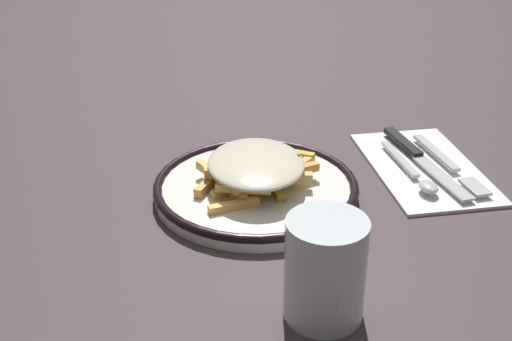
% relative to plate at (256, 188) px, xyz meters
% --- Properties ---
extents(ground_plane, '(2.60, 2.60, 0.00)m').
position_rel_plate_xyz_m(ground_plane, '(0.00, 0.00, -0.01)').
color(ground_plane, '#41353B').
extents(plate, '(0.25, 0.25, 0.02)m').
position_rel_plate_xyz_m(plate, '(0.00, 0.00, 0.00)').
color(plate, white).
rests_on(plate, ground_plane).
extents(fries_heap, '(0.17, 0.17, 0.04)m').
position_rel_plate_xyz_m(fries_heap, '(-0.00, -0.00, 0.03)').
color(fries_heap, orange).
rests_on(fries_heap, plate).
extents(napkin, '(0.15, 0.24, 0.01)m').
position_rel_plate_xyz_m(napkin, '(-0.23, -0.02, -0.01)').
color(napkin, white).
rests_on(napkin, ground_plane).
extents(fork, '(0.02, 0.18, 0.01)m').
position_rel_plate_xyz_m(fork, '(-0.26, -0.01, -0.00)').
color(fork, silver).
rests_on(fork, napkin).
extents(knife, '(0.03, 0.21, 0.01)m').
position_rel_plate_xyz_m(knife, '(-0.23, -0.04, 0.00)').
color(knife, black).
rests_on(knife, napkin).
extents(spoon, '(0.02, 0.15, 0.01)m').
position_rel_plate_xyz_m(spoon, '(-0.21, 0.02, 0.00)').
color(spoon, silver).
rests_on(spoon, napkin).
extents(water_glass, '(0.07, 0.07, 0.10)m').
position_rel_plate_xyz_m(water_glass, '(-0.01, 0.23, 0.04)').
color(water_glass, silver).
rests_on(water_glass, ground_plane).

